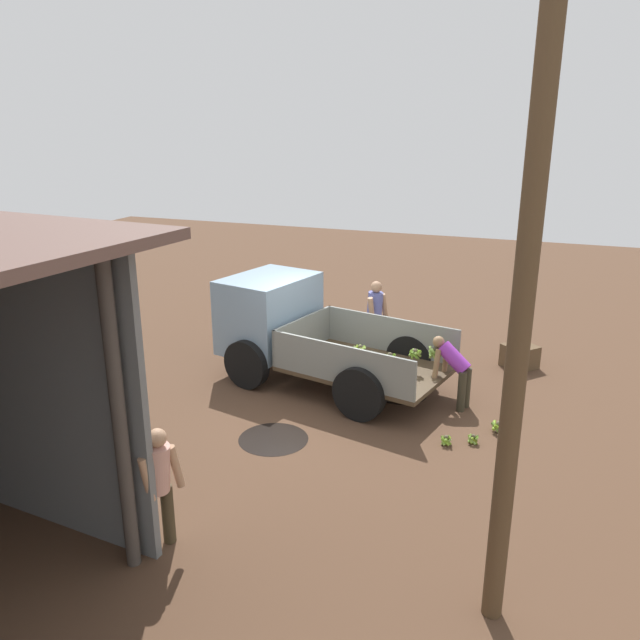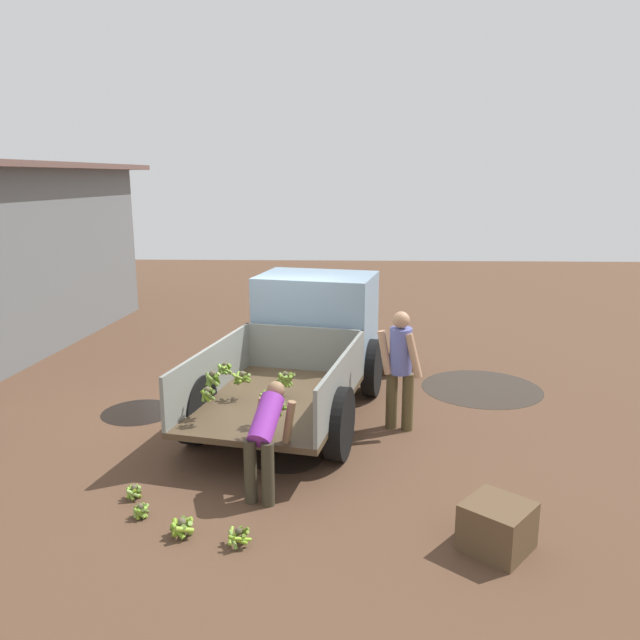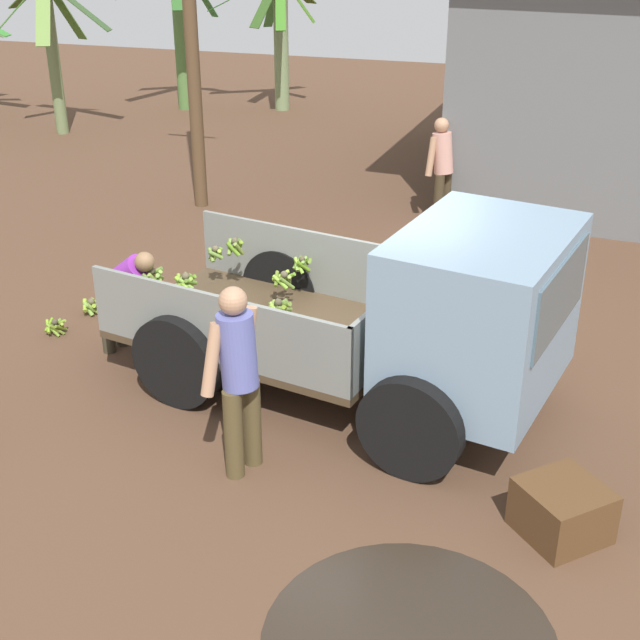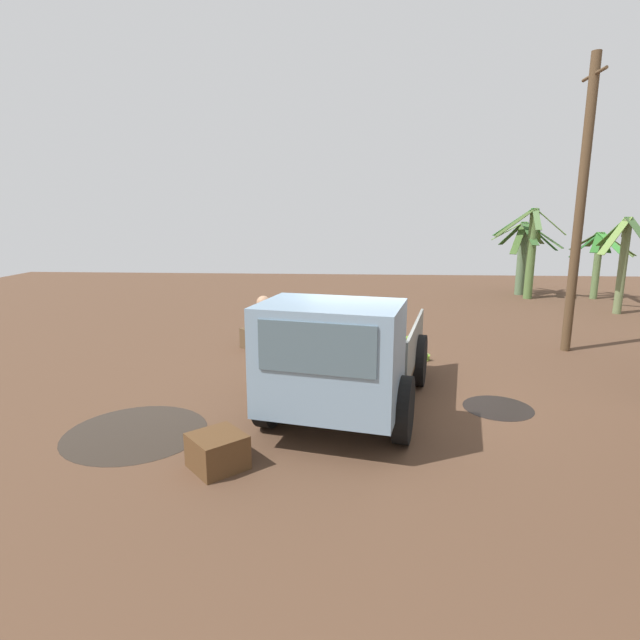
% 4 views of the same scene
% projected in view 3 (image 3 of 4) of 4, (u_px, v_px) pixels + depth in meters
% --- Properties ---
extents(ground, '(36.00, 36.00, 0.00)m').
position_uv_depth(ground, '(343.00, 364.00, 9.56)').
color(ground, '#523727').
extents(mud_patch_1, '(0.95, 0.95, 0.01)m').
position_uv_depth(mud_patch_1, '(207.00, 370.00, 9.43)').
color(mud_patch_1, black).
rests_on(mud_patch_1, ground).
extents(mud_patch_2, '(1.13, 1.13, 0.01)m').
position_uv_depth(mud_patch_2, '(393.00, 295.00, 11.14)').
color(mud_patch_2, black).
rests_on(mud_patch_2, ground).
extents(cargo_truck, '(4.66, 2.89, 1.95)m').
position_uv_depth(cargo_truck, '(427.00, 317.00, 8.24)').
color(cargo_truck, '#483725').
rests_on(cargo_truck, ground).
extents(banana_palm_0, '(2.38, 2.42, 2.91)m').
position_uv_depth(banana_palm_0, '(280.00, 39.00, 19.63)').
color(banana_palm_0, '#768B5B').
rests_on(banana_palm_0, ground).
extents(banana_palm_2, '(2.45, 2.38, 3.33)m').
position_uv_depth(banana_palm_2, '(180.00, 28.00, 19.60)').
color(banana_palm_2, '#51793B').
rests_on(banana_palm_2, ground).
extents(banana_palm_4, '(2.44, 1.91, 3.02)m').
position_uv_depth(banana_palm_4, '(53.00, 51.00, 17.68)').
color(banana_palm_4, '#6B7A4D').
rests_on(banana_palm_4, ground).
extents(person_foreground_visitor, '(0.48, 0.66, 1.74)m').
position_uv_depth(person_foreground_visitor, '(238.00, 372.00, 7.45)').
color(person_foreground_visitor, '#4F4126').
rests_on(person_foreground_visitor, ground).
extents(person_worker_loading, '(0.74, 0.59, 1.25)m').
position_uv_depth(person_worker_loading, '(124.00, 291.00, 9.48)').
color(person_worker_loading, '#373223').
rests_on(person_worker_loading, ground).
extents(person_bystander_near_shed, '(0.44, 0.57, 1.58)m').
position_uv_depth(person_bystander_near_shed, '(442.00, 165.00, 13.22)').
color(person_bystander_near_shed, '#3D3220').
rests_on(person_bystander_near_shed, ground).
extents(banana_bunch_on_ground_0, '(0.26, 0.26, 0.19)m').
position_uv_depth(banana_bunch_on_ground_0, '(55.00, 326.00, 10.15)').
color(banana_bunch_on_ground_0, '#47402E').
rests_on(banana_bunch_on_ground_0, ground).
extents(banana_bunch_on_ground_1, '(0.18, 0.18, 0.16)m').
position_uv_depth(banana_bunch_on_ground_1, '(138.00, 293.00, 11.01)').
color(banana_bunch_on_ground_1, brown).
rests_on(banana_bunch_on_ground_1, ground).
extents(banana_bunch_on_ground_2, '(0.19, 0.19, 0.17)m').
position_uv_depth(banana_bunch_on_ground_2, '(174.00, 290.00, 11.08)').
color(banana_bunch_on_ground_2, brown).
rests_on(banana_bunch_on_ground_2, ground).
extents(banana_bunch_on_ground_3, '(0.28, 0.27, 0.20)m').
position_uv_depth(banana_bunch_on_ground_3, '(92.00, 305.00, 10.63)').
color(banana_bunch_on_ground_3, brown).
rests_on(banana_bunch_on_ground_3, ground).
extents(wooden_crate_1, '(0.86, 0.86, 0.44)m').
position_uv_depth(wooden_crate_1, '(562.00, 510.00, 6.98)').
color(wooden_crate_1, '#51351C').
rests_on(wooden_crate_1, ground).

